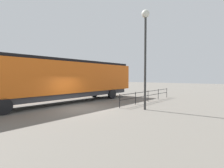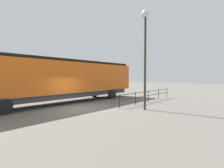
{
  "view_description": "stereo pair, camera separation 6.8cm",
  "coord_description": "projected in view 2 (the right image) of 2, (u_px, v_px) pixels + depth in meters",
  "views": [
    {
      "loc": [
        10.53,
        -9.06,
        2.43
      ],
      "look_at": [
        0.75,
        3.05,
        1.8
      ],
      "focal_mm": 28.81,
      "sensor_mm": 36.0,
      "label": 1
    },
    {
      "loc": [
        10.58,
        -9.01,
        2.43
      ],
      "look_at": [
        0.75,
        3.05,
        1.8
      ],
      "focal_mm": 28.81,
      "sensor_mm": 36.0,
      "label": 2
    }
  ],
  "objects": [
    {
      "name": "platform_fence",
      "position": [
        148.0,
        94.0,
        17.45
      ],
      "size": [
        0.05,
        9.37,
        1.09
      ],
      "color": "black",
      "rests_on": "ground_plane"
    },
    {
      "name": "lamp_post",
      "position": [
        145.0,
        37.0,
        13.02
      ],
      "size": [
        0.58,
        0.58,
        7.27
      ],
      "color": "#2D2D2D",
      "rests_on": "ground_plane"
    },
    {
      "name": "ground_plane",
      "position": [
        79.0,
        108.0,
        13.76
      ],
      "size": [
        120.0,
        120.0,
        0.0
      ],
      "primitive_type": "plane",
      "color": "#666059"
    },
    {
      "name": "locomotive",
      "position": [
        68.0,
        79.0,
        16.83
      ],
      "size": [
        3.05,
        17.1,
        3.97
      ],
      "color": "orange",
      "rests_on": "ground_plane"
    }
  ]
}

